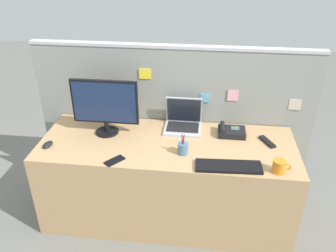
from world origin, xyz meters
TOP-DOWN VIEW (x-y plane):
  - ground_plane at (0.00, 0.00)m, footprint 10.00×10.00m
  - desk at (0.00, 0.00)m, footprint 1.98×0.73m
  - cubicle_divider at (0.00, 0.41)m, footprint 2.36×0.08m
  - desktop_monitor at (-0.50, 0.10)m, footprint 0.53×0.18m
  - laptop at (0.10, 0.26)m, footprint 0.30×0.25m
  - desk_phone at (0.49, 0.18)m, footprint 0.22×0.16m
  - keyboard_main at (0.46, -0.27)m, footprint 0.46×0.17m
  - computer_mouse_right_hand at (-0.89, -0.16)m, footprint 0.08×0.11m
  - pen_cup at (0.13, -0.13)m, footprint 0.08×0.08m
  - cell_phone_black_slab at (-0.34, -0.29)m, footprint 0.15×0.16m
  - tv_remote at (0.77, 0.09)m, footprint 0.12×0.17m
  - coffee_mug at (0.80, -0.28)m, footprint 0.12×0.09m

SIDE VIEW (x-z plane):
  - ground_plane at x=0.00m, z-range 0.00..0.00m
  - desk at x=0.00m, z-range 0.00..0.72m
  - cubicle_divider at x=0.00m, z-range 0.00..1.37m
  - cell_phone_black_slab at x=-0.34m, z-range 0.72..0.73m
  - tv_remote at x=0.77m, z-range 0.72..0.74m
  - keyboard_main at x=0.46m, z-range 0.72..0.74m
  - computer_mouse_right_hand at x=-0.89m, z-range 0.72..0.75m
  - desk_phone at x=0.49m, z-range 0.70..0.79m
  - pen_cup at x=0.13m, z-range 0.68..0.85m
  - coffee_mug at x=0.80m, z-range 0.72..0.81m
  - laptop at x=0.10m, z-range 0.65..0.91m
  - desktop_monitor at x=-0.50m, z-range 0.74..1.19m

